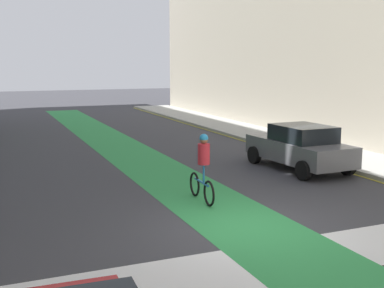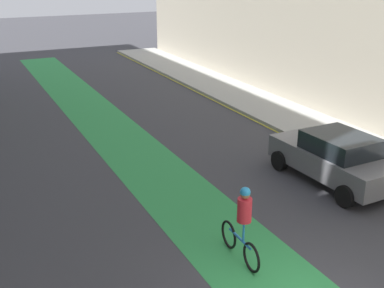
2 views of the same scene
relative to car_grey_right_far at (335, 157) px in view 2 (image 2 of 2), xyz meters
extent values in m
cube|color=slate|center=(0.00, 0.05, -0.13)|extent=(1.95, 4.26, 0.70)
cube|color=black|center=(0.01, -0.15, 0.49)|extent=(1.67, 2.06, 0.55)
cylinder|color=black|center=(-0.95, 1.48, -0.48)|extent=(0.24, 0.65, 0.64)
cylinder|color=black|center=(0.85, 1.55, -0.48)|extent=(0.24, 0.65, 0.64)
cylinder|color=black|center=(-0.85, -1.45, -0.48)|extent=(0.24, 0.65, 0.64)
torus|color=black|center=(-4.77, -1.82, -0.46)|extent=(0.09, 0.68, 0.68)
torus|color=black|center=(-4.81, -2.87, -0.46)|extent=(0.09, 0.68, 0.68)
cylinder|color=#2672BF|center=(-4.79, -2.35, -0.28)|extent=(0.10, 0.95, 0.06)
cylinder|color=#2672BF|center=(-4.79, -2.50, -0.01)|extent=(0.05, 0.05, 0.50)
cylinder|color=red|center=(-4.79, -2.50, 0.51)|extent=(0.32, 0.32, 0.55)
sphere|color=#8C6647|center=(-4.79, -2.50, 0.90)|extent=(0.22, 0.22, 0.22)
sphere|color=#268CCC|center=(-4.79, -2.50, 0.94)|extent=(0.23, 0.23, 0.23)
camera|label=1|loc=(-9.95, -14.03, 2.87)|focal=45.65mm
camera|label=2|loc=(-9.95, -10.49, 5.53)|focal=45.81mm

